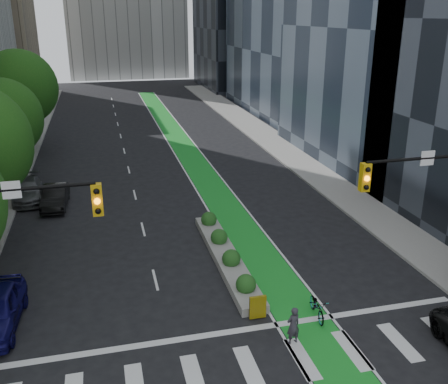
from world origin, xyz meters
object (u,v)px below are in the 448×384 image
cyclist (293,326)px  parked_car_left_mid (55,197)px  median_planter (226,254)px  parked_car_left_far (27,190)px  bicycle (317,307)px

cyclist → parked_car_left_mid: cyclist is taller
median_planter → parked_car_left_mid: bearing=131.5°
parked_car_left_mid → parked_car_left_far: (-1.88, 1.74, -0.01)m
median_planter → parked_car_left_mid: parked_car_left_mid is taller
median_planter → bicycle: size_ratio=5.84×
median_planter → bicycle: bearing=-66.9°
cyclist → parked_car_left_far: size_ratio=0.33×
bicycle → parked_car_left_mid: (-11.24, 15.65, 0.22)m
bicycle → parked_car_left_far: (-13.13, 17.39, 0.22)m
bicycle → parked_car_left_mid: 19.27m
median_planter → parked_car_left_mid: (-8.82, 9.97, 0.31)m
median_planter → bicycle: 6.17m
median_planter → cyclist: (0.80, -7.08, 0.40)m
bicycle → parked_car_left_mid: size_ratio=0.42×
cyclist → bicycle: bearing=-153.0°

